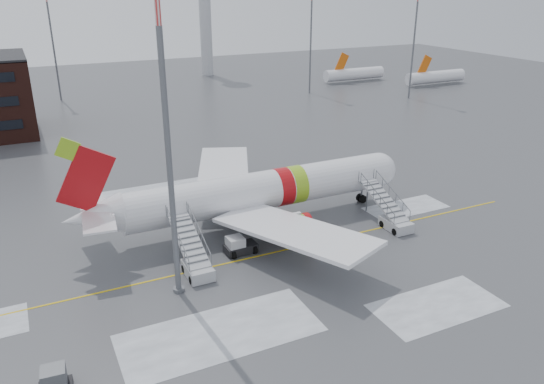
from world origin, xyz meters
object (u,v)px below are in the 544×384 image
airliner (255,192)px  light_mast_near (167,130)px  airstair_aft (195,260)px  pushback_tug (239,246)px  airstair_fwd (392,217)px  uld_container (54,381)px

airliner → light_mast_near: 16.92m
airstair_aft → pushback_tug: size_ratio=2.62×
airliner → airstair_fwd: (12.01, -6.54, -2.35)m
light_mast_near → pushback_tug: bearing=29.2°
airstair_fwd → airstair_aft: size_ratio=1.00×
airstair_aft → pushback_tug: bearing=17.2°
airliner → light_mast_near: bearing=-140.0°
airstair_fwd → airstair_aft: same height
pushback_tug → uld_container: size_ratio=1.43×
light_mast_near → airstair_fwd: bearing=5.9°
airstair_aft → airliner: bearing=37.7°
pushback_tug → light_mast_near: light_mast_near is taller
pushback_tug → uld_container: bearing=-145.8°
uld_container → light_mast_near: 17.51m
airliner → uld_container: bearing=-141.3°
airliner → airstair_fwd: bearing=-28.6°
airstair_fwd → light_mast_near: light_mast_near is taller
airstair_fwd → uld_container: 33.86m
airliner → airstair_aft: 10.95m
airliner → pushback_tug: 6.95m
airliner → pushback_tug: (-3.87, -5.12, -2.69)m
uld_container → light_mast_near: (9.81, 7.47, 12.43)m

